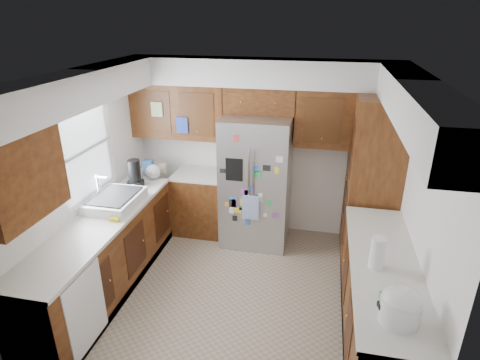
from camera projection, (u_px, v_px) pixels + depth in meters
name	position (u px, v px, depth m)	size (l,w,h in m)	color
floor	(237.00, 290.00, 4.74)	(3.60, 3.60, 0.00)	tan
room_shell	(235.00, 133.00, 4.38)	(3.64, 3.24, 2.52)	white
left_counter_run	(128.00, 245.00, 4.86)	(1.36, 3.20, 0.92)	#3C1A0B
right_counter_run	(378.00, 307.00, 3.86)	(0.63, 2.25, 0.92)	#3C1A0B
pantry	(372.00, 180.00, 5.07)	(0.60, 0.90, 2.15)	#3C1A0B
fridge	(256.00, 182.00, 5.47)	(0.90, 0.79, 1.80)	#9D9DA2
bridge_cabinet	(260.00, 100.00, 5.26)	(0.96, 0.34, 0.35)	#3C1A0B
fridge_top_items	(259.00, 77.00, 5.12)	(0.71, 0.33, 0.27)	#15499C
sink_assembly	(115.00, 200.00, 4.73)	(0.52, 0.74, 0.37)	white
left_counter_clutter	(144.00, 173.00, 5.37)	(0.34, 0.82, 0.38)	black
rice_cooker	(401.00, 306.00, 2.93)	(0.31, 0.30, 0.26)	silver
paper_towel	(378.00, 253.00, 3.55)	(0.13, 0.13, 0.30)	white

